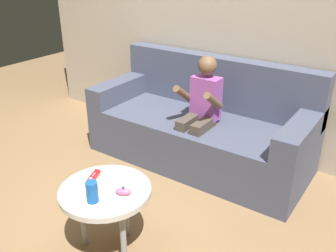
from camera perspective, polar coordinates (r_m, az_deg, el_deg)
The scene contains 8 objects.
ground_plane at distance 2.71m, azimuth -11.37°, elevation -14.34°, with size 8.02×8.02×0.00m, color olive.
wall_back at distance 3.41m, azimuth 6.97°, elevation 17.37°, with size 4.01×0.05×2.50m, color #B2A38E.
couch at distance 3.28m, azimuth 5.17°, elevation -0.20°, with size 1.89×0.80×0.88m.
person_seated_on_couch at distance 3.00m, azimuth 4.94°, elevation 2.58°, with size 0.33×0.40×0.97m.
coffee_table at distance 2.24m, azimuth -9.48°, elevation -10.45°, with size 0.54×0.54×0.45m.
game_remote_red_near_edge at distance 2.31m, azimuth -11.35°, elevation -7.65°, with size 0.09×0.14×0.03m.
nunchuk_pink at distance 2.14m, azimuth -6.86°, elevation -9.93°, with size 0.10×0.08×0.05m.
soda_can at distance 2.09m, azimuth -11.55°, elevation -9.86°, with size 0.07×0.07×0.12m, color #1959B2.
Camera 1 is at (1.59, -1.39, 1.69)m, focal length 39.80 mm.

